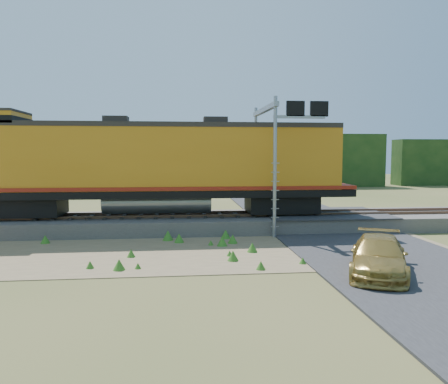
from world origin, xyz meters
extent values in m
plane|color=#475123|center=(0.00, 0.00, 0.00)|extent=(140.00, 140.00, 0.00)
cube|color=slate|center=(0.00, 6.00, 0.40)|extent=(70.00, 5.00, 0.80)
cube|color=brown|center=(0.00, 5.28, 0.88)|extent=(70.00, 0.10, 0.16)
cube|color=brown|center=(0.00, 6.72, 0.88)|extent=(70.00, 0.10, 0.16)
cube|color=#8C7754|center=(-2.00, 0.50, 0.01)|extent=(26.00, 8.00, 0.03)
cube|color=#38383A|center=(7.00, 6.00, 0.83)|extent=(7.00, 5.20, 0.06)
cube|color=#38383A|center=(7.00, 22.00, 0.04)|extent=(7.00, 24.00, 0.08)
cube|color=#163312|center=(0.00, 38.00, 3.25)|extent=(36.00, 3.00, 6.50)
cube|color=black|center=(-9.74, 6.00, 1.45)|extent=(3.93, 2.51, 0.98)
cube|color=black|center=(4.45, 6.00, 1.45)|extent=(3.93, 2.51, 0.98)
cube|color=black|center=(-2.65, 6.00, 2.14)|extent=(21.83, 3.27, 0.39)
cylinder|color=gray|center=(-2.65, 6.00, 1.61)|extent=(6.00, 1.31, 1.31)
cube|color=#C27916|center=(-2.65, 6.00, 4.03)|extent=(20.19, 3.16, 3.38)
cube|color=maroon|center=(-2.65, 6.00, 2.47)|extent=(21.83, 3.33, 0.20)
cube|color=#28231E|center=(-2.65, 6.00, 5.85)|extent=(20.19, 3.22, 0.26)
cube|color=#28231E|center=(-4.83, 6.00, 6.10)|extent=(1.31, 1.09, 0.49)
cube|color=#28231E|center=(0.63, 6.00, 6.10)|extent=(1.31, 1.09, 0.49)
cylinder|color=gray|center=(3.43, 3.20, 3.60)|extent=(0.19, 0.19, 7.20)
cylinder|color=gray|center=(3.43, 8.80, 3.60)|extent=(0.19, 0.19, 7.20)
cube|color=gray|center=(3.43, 6.00, 6.79)|extent=(0.26, 6.20, 0.26)
cube|color=gray|center=(4.66, 3.20, 6.17)|extent=(2.67, 0.15, 0.15)
cube|color=black|center=(4.46, 3.20, 6.58)|extent=(0.93, 0.15, 0.77)
cube|color=black|center=(5.69, 3.20, 6.58)|extent=(0.93, 0.15, 0.77)
imported|color=#AC8C40|center=(5.63, -3.98, 0.67)|extent=(3.65, 4.99, 1.34)
camera|label=1|loc=(-1.43, -18.59, 4.31)|focal=35.00mm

